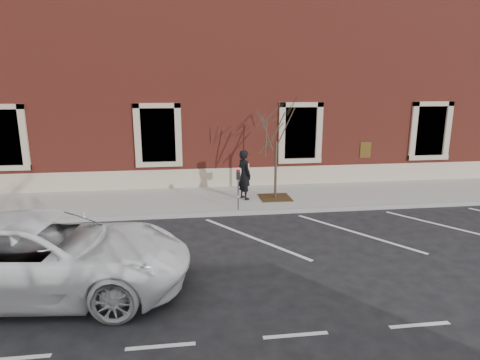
{
  "coord_description": "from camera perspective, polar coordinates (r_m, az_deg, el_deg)",
  "views": [
    {
      "loc": [
        -1.84,
        -13.2,
        4.4
      ],
      "look_at": [
        0.0,
        0.6,
        1.1
      ],
      "focal_mm": 30.0,
      "sensor_mm": 36.0,
      "label": 1
    }
  ],
  "objects": [
    {
      "name": "sidewalk_near",
      "position": [
        15.67,
        -0.56,
        -2.68
      ],
      "size": [
        40.0,
        3.5,
        0.15
      ],
      "primitive_type": "cube",
      "color": "#AEAEA3",
      "rests_on": "ground"
    },
    {
      "name": "tree_grate",
      "position": [
        15.57,
        5.01,
        -2.5
      ],
      "size": [
        1.17,
        1.17,
        0.03
      ],
      "primitive_type": "cube",
      "color": "#483117",
      "rests_on": "sidewalk_near"
    },
    {
      "name": "man",
      "position": [
        15.17,
        0.63,
        0.75
      ],
      "size": [
        0.7,
        0.82,
        1.89
      ],
      "primitive_type": "imported",
      "rotation": [
        0.0,
        0.0,
        2.01
      ],
      "color": "black",
      "rests_on": "sidewalk_near"
    },
    {
      "name": "curb_near",
      "position": [
        13.96,
        0.35,
        -4.71
      ],
      "size": [
        40.0,
        0.12,
        0.15
      ],
      "primitive_type": "cube",
      "color": "#9E9E99",
      "rests_on": "ground"
    },
    {
      "name": "parking_meter",
      "position": [
        13.82,
        -0.26,
        -0.3
      ],
      "size": [
        0.13,
        0.1,
        1.43
      ],
      "rotation": [
        0.0,
        0.0,
        -0.11
      ],
      "color": "#595B60",
      "rests_on": "sidewalk_near"
    },
    {
      "name": "parking_stripes",
      "position": [
        11.99,
        1.79,
        -8.19
      ],
      "size": [
        28.0,
        4.4,
        0.01
      ],
      "primitive_type": null,
      "color": "silver",
      "rests_on": "ground"
    },
    {
      "name": "ground",
      "position": [
        14.03,
        0.33,
        -4.94
      ],
      "size": [
        120.0,
        120.0,
        0.0
      ],
      "primitive_type": "plane",
      "color": "#28282B",
      "rests_on": "ground"
    },
    {
      "name": "sapling",
      "position": [
        15.06,
        5.23,
        7.68
      ],
      "size": [
        2.39,
        2.39,
        3.98
      ],
      "color": "#48362C",
      "rests_on": "sidewalk_near"
    },
    {
      "name": "building_civic",
      "position": [
        21.02,
        -2.64,
        12.22
      ],
      "size": [
        40.0,
        8.62,
        8.0
      ],
      "color": "maroon",
      "rests_on": "ground"
    },
    {
      "name": "white_truck",
      "position": [
        9.68,
        -25.91,
        -9.57
      ],
      "size": [
        6.38,
        3.39,
        1.71
      ],
      "primitive_type": "imported",
      "rotation": [
        0.0,
        0.0,
        1.48
      ],
      "color": "white",
      "rests_on": "ground"
    }
  ]
}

